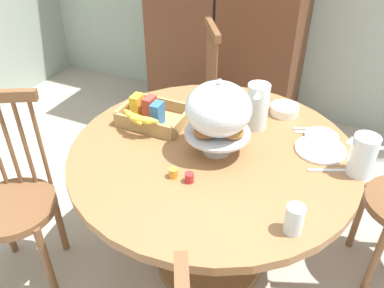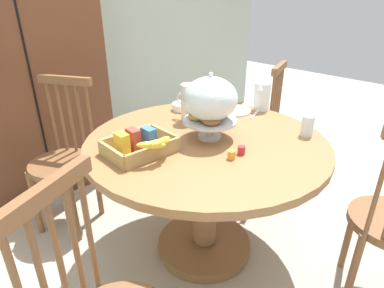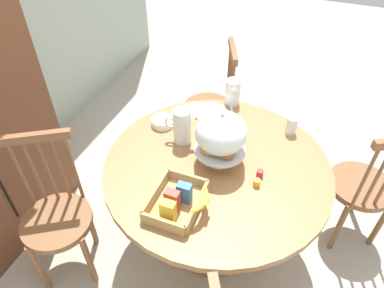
{
  "view_description": "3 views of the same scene",
  "coord_description": "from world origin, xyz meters",
  "px_view_note": "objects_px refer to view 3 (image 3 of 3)",
  "views": [
    {
      "loc": [
        0.42,
        -1.27,
        1.77
      ],
      "look_at": [
        -0.19,
        0.06,
        0.74
      ],
      "focal_mm": 37.59,
      "sensor_mm": 36.0,
      "label": 1
    },
    {
      "loc": [
        -1.17,
        -1.02,
        1.42
      ],
      "look_at": [
        -0.19,
        0.06,
        0.74
      ],
      "focal_mm": 29.9,
      "sensor_mm": 36.0,
      "label": 2
    },
    {
      "loc": [
        -1.42,
        -0.31,
        2.11
      ],
      "look_at": [
        -0.09,
        0.21,
        0.84
      ],
      "focal_mm": 32.72,
      "sensor_mm": 36.0,
      "label": 3
    }
  ],
  "objects_px": {
    "windsor_chair_by_cabinet": "(363,188)",
    "drinking_glass": "(292,125)",
    "dining_table": "(216,188)",
    "windsor_chair_facing_door": "(211,108)",
    "cereal_basket": "(179,201)",
    "china_plate_small": "(197,109)",
    "pastry_stand_with_dome": "(221,135)",
    "orange_juice_pitcher": "(233,93)",
    "cereal_bowl": "(162,122)",
    "china_plate_large": "(211,113)",
    "windsor_chair_far_side": "(57,218)",
    "milk_pitcher": "(182,127)"
  },
  "relations": [
    {
      "from": "pastry_stand_with_dome",
      "to": "drinking_glass",
      "type": "relative_size",
      "value": 3.13
    },
    {
      "from": "dining_table",
      "to": "windsor_chair_by_cabinet",
      "type": "distance_m",
      "value": 0.93
    },
    {
      "from": "china_plate_small",
      "to": "cereal_basket",
      "type": "bearing_deg",
      "value": -165.62
    },
    {
      "from": "china_plate_large",
      "to": "drinking_glass",
      "type": "bearing_deg",
      "value": -90.61
    },
    {
      "from": "dining_table",
      "to": "pastry_stand_with_dome",
      "type": "height_order",
      "value": "pastry_stand_with_dome"
    },
    {
      "from": "pastry_stand_with_dome",
      "to": "orange_juice_pitcher",
      "type": "distance_m",
      "value": 0.59
    },
    {
      "from": "milk_pitcher",
      "to": "cereal_bowl",
      "type": "relative_size",
      "value": 1.57
    },
    {
      "from": "cereal_basket",
      "to": "china_plate_small",
      "type": "distance_m",
      "value": 0.79
    },
    {
      "from": "pastry_stand_with_dome",
      "to": "china_plate_large",
      "type": "xyz_separation_m",
      "value": [
        0.41,
        0.19,
        -0.19
      ]
    },
    {
      "from": "windsor_chair_by_cabinet",
      "to": "drinking_glass",
      "type": "distance_m",
      "value": 0.61
    },
    {
      "from": "orange_juice_pitcher",
      "to": "windsor_chair_far_side",
      "type": "bearing_deg",
      "value": 146.73
    },
    {
      "from": "china_plate_large",
      "to": "cereal_bowl",
      "type": "relative_size",
      "value": 1.57
    },
    {
      "from": "milk_pitcher",
      "to": "china_plate_small",
      "type": "relative_size",
      "value": 1.46
    },
    {
      "from": "pastry_stand_with_dome",
      "to": "milk_pitcher",
      "type": "relative_size",
      "value": 1.57
    },
    {
      "from": "windsor_chair_far_side",
      "to": "pastry_stand_with_dome",
      "type": "bearing_deg",
      "value": -58.27
    },
    {
      "from": "drinking_glass",
      "to": "windsor_chair_by_cabinet",
      "type": "bearing_deg",
      "value": -91.57
    },
    {
      "from": "pastry_stand_with_dome",
      "to": "cereal_bowl",
      "type": "xyz_separation_m",
      "value": [
        0.19,
        0.43,
        -0.18
      ]
    },
    {
      "from": "windsor_chair_facing_door",
      "to": "cereal_basket",
      "type": "bearing_deg",
      "value": -168.64
    },
    {
      "from": "windsor_chair_far_side",
      "to": "drinking_glass",
      "type": "bearing_deg",
      "value": -51.33
    },
    {
      "from": "windsor_chair_by_cabinet",
      "to": "windsor_chair_far_side",
      "type": "height_order",
      "value": "same"
    },
    {
      "from": "orange_juice_pitcher",
      "to": "pastry_stand_with_dome",
      "type": "bearing_deg",
      "value": -170.26
    },
    {
      "from": "dining_table",
      "to": "china_plate_small",
      "type": "relative_size",
      "value": 8.37
    },
    {
      "from": "windsor_chair_far_side",
      "to": "cereal_bowl",
      "type": "distance_m",
      "value": 0.83
    },
    {
      "from": "windsor_chair_facing_door",
      "to": "cereal_basket",
      "type": "xyz_separation_m",
      "value": [
        -1.22,
        -0.25,
        0.33
      ]
    },
    {
      "from": "dining_table",
      "to": "orange_juice_pitcher",
      "type": "xyz_separation_m",
      "value": [
        0.59,
        0.09,
        0.28
      ]
    },
    {
      "from": "pastry_stand_with_dome",
      "to": "windsor_chair_far_side",
      "type": "bearing_deg",
      "value": 121.73
    },
    {
      "from": "pastry_stand_with_dome",
      "to": "drinking_glass",
      "type": "xyz_separation_m",
      "value": [
        0.4,
        -0.32,
        -0.14
      ]
    },
    {
      "from": "orange_juice_pitcher",
      "to": "milk_pitcher",
      "type": "bearing_deg",
      "value": 161.37
    },
    {
      "from": "dining_table",
      "to": "china_plate_small",
      "type": "bearing_deg",
      "value": 33.56
    },
    {
      "from": "cereal_basket",
      "to": "china_plate_large",
      "type": "height_order",
      "value": "cereal_basket"
    },
    {
      "from": "windsor_chair_far_side",
      "to": "pastry_stand_with_dome",
      "type": "relative_size",
      "value": 2.83
    },
    {
      "from": "dining_table",
      "to": "cereal_bowl",
      "type": "distance_m",
      "value": 0.53
    },
    {
      "from": "cereal_bowl",
      "to": "windsor_chair_far_side",
      "type": "bearing_deg",
      "value": 151.86
    },
    {
      "from": "pastry_stand_with_dome",
      "to": "cereal_basket",
      "type": "relative_size",
      "value": 1.09
    },
    {
      "from": "milk_pitcher",
      "to": "windsor_chair_by_cabinet",
      "type": "bearing_deg",
      "value": -74.77
    },
    {
      "from": "orange_juice_pitcher",
      "to": "cereal_basket",
      "type": "relative_size",
      "value": 0.57
    },
    {
      "from": "china_plate_large",
      "to": "drinking_glass",
      "type": "relative_size",
      "value": 2.0
    },
    {
      "from": "windsor_chair_far_side",
      "to": "milk_pitcher",
      "type": "xyz_separation_m",
      "value": [
        0.59,
        -0.54,
        0.39
      ]
    },
    {
      "from": "dining_table",
      "to": "windsor_chair_facing_door",
      "type": "relative_size",
      "value": 1.29
    },
    {
      "from": "windsor_chair_facing_door",
      "to": "milk_pitcher",
      "type": "height_order",
      "value": "windsor_chair_facing_door"
    },
    {
      "from": "windsor_chair_by_cabinet",
      "to": "china_plate_large",
      "type": "xyz_separation_m",
      "value": [
        0.02,
        1.02,
        0.29
      ]
    },
    {
      "from": "milk_pitcher",
      "to": "drinking_glass",
      "type": "xyz_separation_m",
      "value": [
        0.31,
        -0.58,
        -0.04
      ]
    },
    {
      "from": "windsor_chair_by_cabinet",
      "to": "cereal_basket",
      "type": "xyz_separation_m",
      "value": [
        -0.76,
        0.91,
        0.33
      ]
    },
    {
      "from": "dining_table",
      "to": "milk_pitcher",
      "type": "height_order",
      "value": "milk_pitcher"
    },
    {
      "from": "windsor_chair_by_cabinet",
      "to": "orange_juice_pitcher",
      "type": "height_order",
      "value": "windsor_chair_by_cabinet"
    },
    {
      "from": "pastry_stand_with_dome",
      "to": "milk_pitcher",
      "type": "xyz_separation_m",
      "value": [
        0.09,
        0.26,
        -0.1
      ]
    },
    {
      "from": "windsor_chair_facing_door",
      "to": "drinking_glass",
      "type": "height_order",
      "value": "windsor_chair_facing_door"
    },
    {
      "from": "windsor_chair_facing_door",
      "to": "cereal_bowl",
      "type": "distance_m",
      "value": 0.74
    },
    {
      "from": "windsor_chair_by_cabinet",
      "to": "pastry_stand_with_dome",
      "type": "xyz_separation_m",
      "value": [
        -0.39,
        0.83,
        0.49
      ]
    },
    {
      "from": "china_plate_large",
      "to": "cereal_bowl",
      "type": "distance_m",
      "value": 0.33
    }
  ]
}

